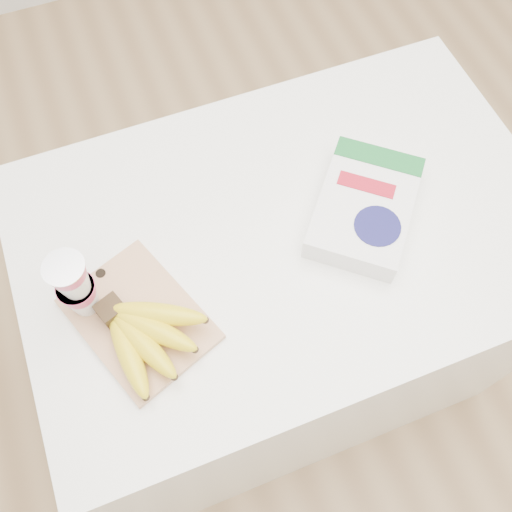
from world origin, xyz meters
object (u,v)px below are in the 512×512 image
(cutting_board, at_px, (139,319))
(yogurt_stack, at_px, (75,286))
(table, at_px, (281,304))
(cereal_box, at_px, (365,207))
(bananas, at_px, (144,334))

(cutting_board, distance_m, yogurt_stack, 0.14)
(table, bearing_deg, cutting_board, -166.31)
(cereal_box, bearing_deg, table, -149.66)
(cutting_board, distance_m, bananas, 0.06)
(table, bearing_deg, bananas, -159.13)
(bananas, xyz_separation_m, cereal_box, (0.50, 0.11, -0.01))
(table, xyz_separation_m, bananas, (-0.35, -0.13, 0.47))
(bananas, bearing_deg, table, 20.87)
(cutting_board, relative_size, cereal_box, 0.83)
(table, relative_size, bananas, 5.23)
(table, distance_m, bananas, 0.60)
(cereal_box, bearing_deg, cutting_board, -133.33)
(yogurt_stack, bearing_deg, cutting_board, -35.70)
(bananas, distance_m, cereal_box, 0.51)
(table, xyz_separation_m, yogurt_stack, (-0.43, -0.03, 0.53))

